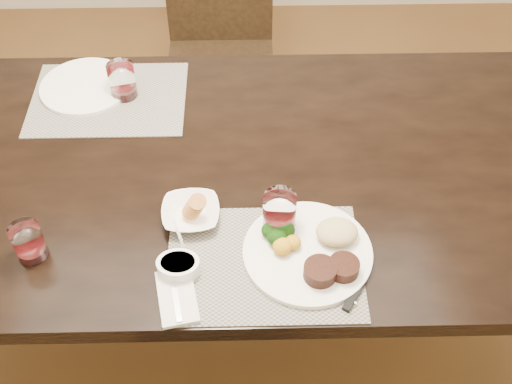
{
  "coord_description": "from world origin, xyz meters",
  "views": [
    {
      "loc": [
        0.1,
        -1.22,
        1.99
      ],
      "look_at": [
        0.12,
        -0.16,
        0.82
      ],
      "focal_mm": 45.0,
      "sensor_mm": 36.0,
      "label": 1
    }
  ],
  "objects_px": {
    "chair_far": "(220,42)",
    "steak_knife": "(353,287)",
    "far_plate": "(85,86)",
    "wine_glass_near": "(279,214)",
    "cracker_bowl": "(191,213)",
    "dinner_plate": "(314,251)"
  },
  "relations": [
    {
      "from": "dinner_plate",
      "to": "steak_knife",
      "type": "bearing_deg",
      "value": -41.32
    },
    {
      "from": "wine_glass_near",
      "to": "far_plate",
      "type": "bearing_deg",
      "value": 135.32
    },
    {
      "from": "cracker_bowl",
      "to": "far_plate",
      "type": "height_order",
      "value": "cracker_bowl"
    },
    {
      "from": "steak_knife",
      "to": "wine_glass_near",
      "type": "relative_size",
      "value": 1.8
    },
    {
      "from": "dinner_plate",
      "to": "chair_far",
      "type": "bearing_deg",
      "value": 109.83
    },
    {
      "from": "far_plate",
      "to": "wine_glass_near",
      "type": "bearing_deg",
      "value": -44.68
    },
    {
      "from": "chair_far",
      "to": "steak_knife",
      "type": "height_order",
      "value": "chair_far"
    },
    {
      "from": "far_plate",
      "to": "steak_knife",
      "type": "bearing_deg",
      "value": -45.6
    },
    {
      "from": "dinner_plate",
      "to": "wine_glass_near",
      "type": "height_order",
      "value": "wine_glass_near"
    },
    {
      "from": "wine_glass_near",
      "to": "far_plate",
      "type": "xyz_separation_m",
      "value": [
        -0.56,
        0.56,
        -0.04
      ]
    },
    {
      "from": "chair_far",
      "to": "cracker_bowl",
      "type": "distance_m",
      "value": 1.15
    },
    {
      "from": "cracker_bowl",
      "to": "chair_far",
      "type": "bearing_deg",
      "value": 87.74
    },
    {
      "from": "dinner_plate",
      "to": "cracker_bowl",
      "type": "distance_m",
      "value": 0.32
    },
    {
      "from": "steak_knife",
      "to": "far_plate",
      "type": "distance_m",
      "value": 1.04
    },
    {
      "from": "chair_far",
      "to": "dinner_plate",
      "type": "height_order",
      "value": "chair_far"
    },
    {
      "from": "dinner_plate",
      "to": "cracker_bowl",
      "type": "height_order",
      "value": "cracker_bowl"
    },
    {
      "from": "steak_knife",
      "to": "cracker_bowl",
      "type": "relative_size",
      "value": 1.34
    },
    {
      "from": "chair_far",
      "to": "steak_knife",
      "type": "distance_m",
      "value": 1.4
    },
    {
      "from": "cracker_bowl",
      "to": "steak_knife",
      "type": "bearing_deg",
      "value": -29.76
    },
    {
      "from": "steak_knife",
      "to": "far_plate",
      "type": "xyz_separation_m",
      "value": [
        -0.73,
        0.74,
        0.0
      ]
    },
    {
      "from": "dinner_plate",
      "to": "far_plate",
      "type": "distance_m",
      "value": 0.91
    },
    {
      "from": "cracker_bowl",
      "to": "dinner_plate",
      "type": "bearing_deg",
      "value": -22.16
    }
  ]
}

